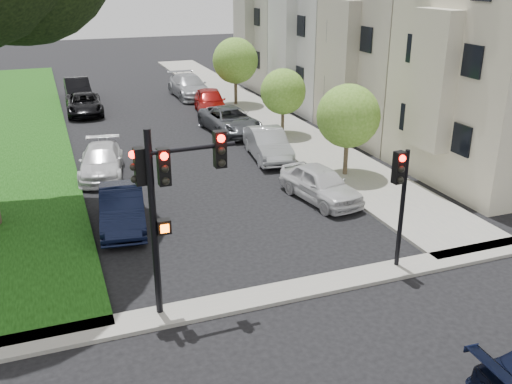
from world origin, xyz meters
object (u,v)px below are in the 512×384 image
object	(u,v)px
car_parked_3	(210,101)
car_parked_9	(78,89)
car_parked_2	(230,120)
small_tree_c	(235,61)
traffic_signal_secondary	(400,188)
car_parked_0	(320,184)
small_tree_a	(348,116)
car_parked_1	(268,144)
car_parked_8	(84,104)
car_parked_4	(189,86)
car_parked_5	(122,208)
traffic_signal_main	(167,189)
car_parked_6	(101,161)
small_tree_b	(283,92)

from	to	relation	value
car_parked_3	car_parked_9	world-z (taller)	car_parked_3
car_parked_2	small_tree_c	bearing A→B (deg)	64.44
traffic_signal_secondary	car_parked_3	world-z (taller)	traffic_signal_secondary
car_parked_3	car_parked_0	bearing A→B (deg)	-79.71
small_tree_c	small_tree_a	bearing A→B (deg)	-90.00
car_parked_0	car_parked_1	bearing A→B (deg)	80.37
car_parked_0	car_parked_8	xyz separation A→B (m)	(-7.53, 18.44, -0.04)
car_parked_0	car_parked_4	size ratio (longest dim) A/B	0.75
car_parked_2	car_parked_8	xyz separation A→B (m)	(-7.33, 7.50, -0.06)
car_parked_0	car_parked_5	distance (m)	7.76
car_parked_8	small_tree_a	bearing A→B (deg)	-57.05
small_tree_c	car_parked_3	size ratio (longest dim) A/B	0.98
traffic_signal_secondary	car_parked_8	world-z (taller)	traffic_signal_secondary
car_parked_0	car_parked_3	world-z (taller)	car_parked_3
small_tree_c	traffic_signal_secondary	bearing A→B (deg)	-96.70
car_parked_3	car_parked_8	world-z (taller)	car_parked_3
small_tree_c	car_parked_1	size ratio (longest dim) A/B	1.02
traffic_signal_main	traffic_signal_secondary	xyz separation A→B (m)	(6.87, -0.04, -0.88)
car_parked_2	car_parked_4	world-z (taller)	car_parked_4
car_parked_5	car_parked_6	size ratio (longest dim) A/B	0.96
car_parked_4	car_parked_5	distance (m)	22.32
small_tree_a	car_parked_5	distance (m)	10.45
car_parked_0	small_tree_a	bearing A→B (deg)	33.80
car_parked_0	car_parked_2	size ratio (longest dim) A/B	0.80
car_parked_5	traffic_signal_main	bearing A→B (deg)	-78.55
small_tree_a	car_parked_0	distance (m)	3.77
car_parked_2	car_parked_6	distance (m)	9.02
small_tree_b	car_parked_1	distance (m)	4.51
car_parked_9	small_tree_a	bearing A→B (deg)	-65.03
car_parked_9	small_tree_b	bearing A→B (deg)	-54.61
car_parked_3	car_parked_9	distance (m)	10.50
car_parked_9	car_parked_8	bearing A→B (deg)	-89.77
car_parked_9	car_parked_0	bearing A→B (deg)	-72.18
small_tree_b	car_parked_2	distance (m)	3.48
car_parked_6	traffic_signal_main	bearing A→B (deg)	-77.93
car_parked_4	small_tree_c	bearing A→B (deg)	-60.34
car_parked_5	car_parked_9	distance (m)	22.77
small_tree_c	car_parked_6	world-z (taller)	small_tree_c
small_tree_b	traffic_signal_secondary	bearing A→B (deg)	-100.21
small_tree_a	car_parked_6	bearing A→B (deg)	158.63
small_tree_b	small_tree_c	bearing A→B (deg)	90.00
car_parked_4	car_parked_5	xyz separation A→B (m)	(-7.80, -20.91, -0.08)
small_tree_a	car_parked_8	xyz separation A→B (m)	(-9.84, 16.28, -2.10)
small_tree_b	car_parked_0	distance (m)	9.74
small_tree_b	traffic_signal_main	bearing A→B (deg)	-122.42
small_tree_c	car_parked_6	xyz separation A→B (m)	(-10.15, -11.25, -2.35)
small_tree_a	car_parked_1	size ratio (longest dim) A/B	0.93
small_tree_b	car_parked_9	world-z (taller)	small_tree_b
small_tree_a	car_parked_8	size ratio (longest dim) A/B	0.88
traffic_signal_secondary	car_parked_4	xyz separation A→B (m)	(0.47, 27.01, -1.88)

